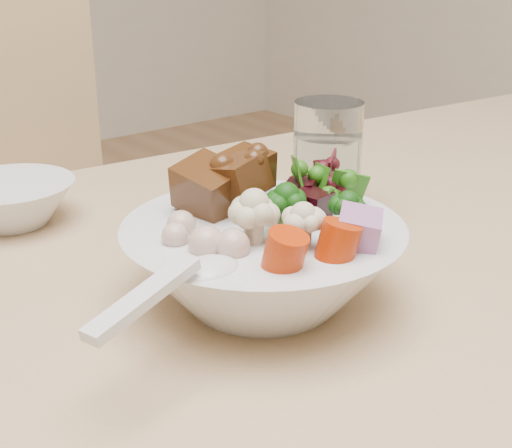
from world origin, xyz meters
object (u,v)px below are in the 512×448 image
food_bowl (264,257)px  water_glass (327,164)px  dining_table (385,291)px  chair_far (25,232)px  side_bowl (10,203)px

food_bowl → water_glass: bearing=31.8°
dining_table → chair_far: (-0.17, 0.67, -0.10)m
water_glass → side_bowl: bearing=145.7°
chair_far → dining_table: bearing=-77.5°
chair_far → food_bowl: bearing=-94.7°
dining_table → side_bowl: size_ratio=10.53×
dining_table → chair_far: chair_far is taller
dining_table → side_bowl: bearing=142.2°
water_glass → side_bowl: (-0.30, 0.20, -0.04)m
dining_table → chair_far: size_ratio=1.67×
chair_far → food_bowl: chair_far is taller
chair_far → water_glass: bearing=-76.7°
dining_table → water_glass: water_glass is taller
chair_far → side_bowl: size_ratio=6.31×
water_glass → side_bowl: 0.36m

